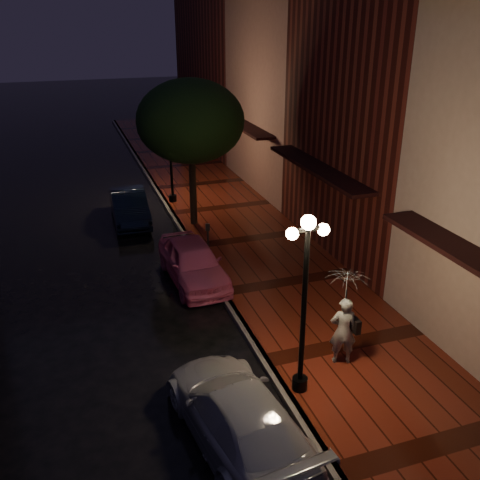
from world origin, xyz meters
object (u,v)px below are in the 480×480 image
object	(u,v)px
streetlamp_far	(170,149)
streetlamp_near	(304,296)
navy_car	(129,207)
silver_car	(238,415)
parking_meter	(208,239)
street_tree	(191,124)
pink_car	(193,262)
woman_with_umbrella	(346,303)

from	to	relation	value
streetlamp_far	streetlamp_near	bearing A→B (deg)	-90.00
streetlamp_far	navy_car	size ratio (longest dim) A/B	1.08
silver_car	parking_meter	bearing A→B (deg)	-108.31
streetlamp_near	silver_car	xyz separation A→B (m)	(-1.82, -0.97, -1.92)
streetlamp_near	streetlamp_far	bearing A→B (deg)	90.00
silver_car	streetlamp_far	bearing A→B (deg)	-103.97
street_tree	parking_meter	bearing A→B (deg)	-96.84
streetlamp_far	pink_car	bearing A→B (deg)	-97.05
streetlamp_near	pink_car	xyz separation A→B (m)	(-0.95, 6.31, -1.91)
streetlamp_far	silver_car	xyz separation A→B (m)	(-1.82, -14.97, -1.92)
parking_meter	streetlamp_near	bearing A→B (deg)	-83.06
woman_with_umbrella	navy_car	bearing A→B (deg)	-56.25
navy_car	streetlamp_near	bearing A→B (deg)	-78.41
navy_car	streetlamp_far	bearing A→B (deg)	37.26
streetlamp_near	navy_car	size ratio (longest dim) A/B	1.08
streetlamp_near	navy_car	bearing A→B (deg)	99.85
silver_car	woman_with_umbrella	world-z (taller)	woman_with_umbrella
streetlamp_near	streetlamp_far	distance (m)	14.00
streetlamp_near	navy_car	xyz separation A→B (m)	(-2.16, 12.46, -1.94)
pink_car	silver_car	xyz separation A→B (m)	(-0.87, -7.28, -0.01)
navy_car	silver_car	xyz separation A→B (m)	(0.34, -13.42, 0.02)
woman_with_umbrella	street_tree	bearing A→B (deg)	-66.71
silver_car	parking_meter	xyz separation A→B (m)	(1.62, 8.14, 0.36)
pink_car	parking_meter	distance (m)	1.19
street_tree	streetlamp_near	bearing A→B (deg)	-91.35
street_tree	pink_car	world-z (taller)	street_tree
streetlamp_far	silver_car	world-z (taller)	streetlamp_far
navy_car	woman_with_umbrella	distance (m)	12.40
woman_with_umbrella	parking_meter	bearing A→B (deg)	-59.20
pink_car	navy_car	world-z (taller)	pink_car
navy_car	parking_meter	distance (m)	5.65
silver_car	parking_meter	size ratio (longest dim) A/B	3.20
streetlamp_far	woman_with_umbrella	size ratio (longest dim) A/B	1.71
streetlamp_far	parking_meter	size ratio (longest dim) A/B	2.95
streetlamp_near	pink_car	bearing A→B (deg)	98.56
streetlamp_near	navy_car	world-z (taller)	streetlamp_near
navy_car	woman_with_umbrella	size ratio (longest dim) A/B	1.59
silver_car	parking_meter	world-z (taller)	parking_meter
streetlamp_near	parking_meter	size ratio (longest dim) A/B	2.95
streetlamp_near	parking_meter	xyz separation A→B (m)	(-0.20, 7.17, -1.56)
woman_with_umbrella	streetlamp_far	bearing A→B (deg)	-67.04
streetlamp_near	woman_with_umbrella	distance (m)	1.74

